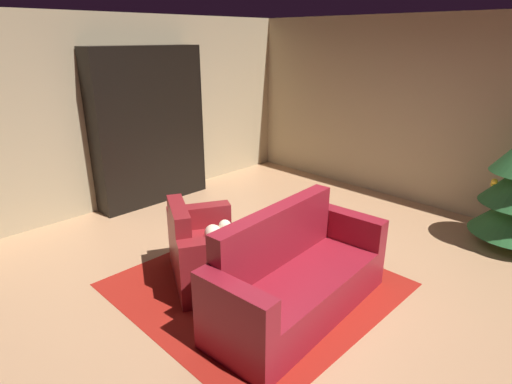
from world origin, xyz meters
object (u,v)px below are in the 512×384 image
armchair_red (205,252)px  coffee_table (262,244)px  bookshelf_unit (156,128)px  couch_red (296,279)px  book_stack_on_table (270,234)px  bottle_on_table (257,237)px

armchair_red → coffee_table: 0.59m
bookshelf_unit → couch_red: bearing=-12.5°
bookshelf_unit → armchair_red: bookshelf_unit is taller
armchair_red → book_stack_on_table: bearing=47.0°
armchair_red → couch_red: bearing=14.4°
bookshelf_unit → coffee_table: (2.69, -0.55, -0.70)m
bookshelf_unit → coffee_table: bearing=-11.6°
armchair_red → bookshelf_unit: bearing=157.0°
bookshelf_unit → book_stack_on_table: 2.85m
armchair_red → bottle_on_table: bearing=29.6°
bookshelf_unit → bottle_on_table: bearing=-14.3°
book_stack_on_table → bottle_on_table: 0.22m
coffee_table → couch_red: bearing=-16.6°
bookshelf_unit → couch_red: size_ratio=1.17×
bookshelf_unit → book_stack_on_table: bookshelf_unit is taller
armchair_red → book_stack_on_table: armchair_red is taller
couch_red → bookshelf_unit: bearing=167.5°
coffee_table → bookshelf_unit: bearing=168.4°
coffee_table → bottle_on_table: (0.07, -0.16, 0.16)m
couch_red → coffee_table: 0.61m
book_stack_on_table → bookshelf_unit: bearing=169.8°
armchair_red → book_stack_on_table: size_ratio=5.01×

